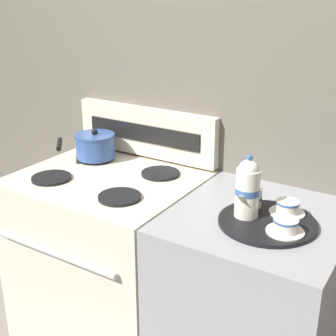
{
  "coord_description": "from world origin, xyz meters",
  "views": [
    {
      "loc": [
        0.88,
        -1.41,
        1.64
      ],
      "look_at": [
        -0.03,
        0.05,
        0.98
      ],
      "focal_mm": 50.0,
      "sensor_mm": 36.0,
      "label": 1
    }
  ],
  "objects_px": {
    "teacup_left": "(286,226)",
    "creamer_jug": "(254,198)",
    "stove": "(111,268)",
    "serving_tray": "(267,222)",
    "teapot": "(247,188)",
    "saucepan": "(95,146)",
    "teacup_right": "(287,207)"
  },
  "relations": [
    {
      "from": "teacup_left",
      "to": "stove",
      "type": "bearing_deg",
      "value": 173.49
    },
    {
      "from": "stove",
      "to": "teapot",
      "type": "bearing_deg",
      "value": -4.39
    },
    {
      "from": "creamer_jug",
      "to": "saucepan",
      "type": "bearing_deg",
      "value": 172.56
    },
    {
      "from": "teacup_left",
      "to": "teacup_right",
      "type": "bearing_deg",
      "value": 106.4
    },
    {
      "from": "teacup_left",
      "to": "creamer_jug",
      "type": "height_order",
      "value": "creamer_jug"
    },
    {
      "from": "stove",
      "to": "teacup_right",
      "type": "bearing_deg",
      "value": 3.17
    },
    {
      "from": "saucepan",
      "to": "teacup_left",
      "type": "relative_size",
      "value": 2.17
    },
    {
      "from": "teacup_left",
      "to": "creamer_jug",
      "type": "relative_size",
      "value": 1.79
    },
    {
      "from": "stove",
      "to": "teacup_left",
      "type": "bearing_deg",
      "value": -6.51
    },
    {
      "from": "teapot",
      "to": "creamer_jug",
      "type": "bearing_deg",
      "value": 95.24
    },
    {
      "from": "serving_tray",
      "to": "teapot",
      "type": "relative_size",
      "value": 1.49
    },
    {
      "from": "teapot",
      "to": "teacup_right",
      "type": "distance_m",
      "value": 0.17
    },
    {
      "from": "saucepan",
      "to": "serving_tray",
      "type": "relative_size",
      "value": 0.81
    },
    {
      "from": "serving_tray",
      "to": "teacup_left",
      "type": "height_order",
      "value": "teacup_left"
    },
    {
      "from": "serving_tray",
      "to": "teapot",
      "type": "height_order",
      "value": "teapot"
    },
    {
      "from": "saucepan",
      "to": "teacup_right",
      "type": "bearing_deg",
      "value": -5.91
    },
    {
      "from": "teacup_left",
      "to": "creamer_jug",
      "type": "distance_m",
      "value": 0.2
    },
    {
      "from": "stove",
      "to": "teacup_right",
      "type": "height_order",
      "value": "teacup_right"
    },
    {
      "from": "serving_tray",
      "to": "teacup_right",
      "type": "xyz_separation_m",
      "value": [
        0.04,
        0.09,
        0.03
      ]
    },
    {
      "from": "serving_tray",
      "to": "teacup_left",
      "type": "relative_size",
      "value": 2.69
    },
    {
      "from": "serving_tray",
      "to": "teapot",
      "type": "distance_m",
      "value": 0.13
    },
    {
      "from": "stove",
      "to": "creamer_jug",
      "type": "bearing_deg",
      "value": 2.9
    },
    {
      "from": "stove",
      "to": "saucepan",
      "type": "distance_m",
      "value": 0.57
    },
    {
      "from": "saucepan",
      "to": "teacup_right",
      "type": "distance_m",
      "value": 0.95
    },
    {
      "from": "saucepan",
      "to": "teacup_left",
      "type": "height_order",
      "value": "saucepan"
    },
    {
      "from": "teapot",
      "to": "teacup_left",
      "type": "xyz_separation_m",
      "value": [
        0.15,
        -0.04,
        -0.08
      ]
    },
    {
      "from": "saucepan",
      "to": "stove",
      "type": "bearing_deg",
      "value": -37.78
    },
    {
      "from": "teacup_right",
      "to": "creamer_jug",
      "type": "distance_m",
      "value": 0.12
    },
    {
      "from": "stove",
      "to": "teacup_right",
      "type": "relative_size",
      "value": 7.46
    },
    {
      "from": "stove",
      "to": "creamer_jug",
      "type": "relative_size",
      "value": 13.34
    },
    {
      "from": "teacup_right",
      "to": "creamer_jug",
      "type": "xyz_separation_m",
      "value": [
        -0.12,
        -0.01,
        0.01
      ]
    },
    {
      "from": "saucepan",
      "to": "teacup_left",
      "type": "distance_m",
      "value": 1.01
    }
  ]
}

